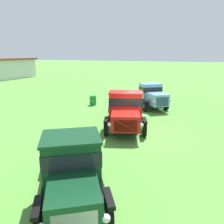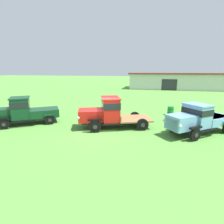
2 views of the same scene
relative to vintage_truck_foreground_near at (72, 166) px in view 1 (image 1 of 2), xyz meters
The scene contains 5 objects.
ground_plane 6.70m from the vintage_truck_foreground_near, ahead, with size 240.00×240.00×0.00m, color #518E38.
vintage_truck_foreground_near is the anchor object (origin of this frame).
vintage_truck_second_in_line 6.82m from the vintage_truck_foreground_near, ahead, with size 5.92×3.86×2.34m.
vintage_truck_midrow_center 13.23m from the vintage_truck_foreground_near, ahead, with size 5.04×4.48×2.10m.
oil_drum_beside_row 13.19m from the vintage_truck_foreground_near, 25.65° to the left, with size 0.63×0.63×0.88m.
Camera 1 is at (-11.80, -3.28, 4.55)m, focal length 35.00 mm.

